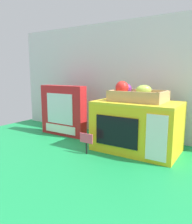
% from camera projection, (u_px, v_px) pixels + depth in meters
% --- Properties ---
extents(ground_plane, '(1.70, 1.70, 0.00)m').
position_uv_depth(ground_plane, '(104.00, 144.00, 1.18)').
color(ground_plane, '#198C47').
rests_on(ground_plane, ground).
extents(display_back_panel, '(1.61, 0.03, 0.68)m').
position_uv_depth(display_back_panel, '(124.00, 80.00, 1.32)').
color(display_back_panel, silver).
rests_on(display_back_panel, ground).
extents(toy_microwave, '(0.40, 0.26, 0.24)m').
position_uv_depth(toy_microwave, '(137.00, 126.00, 1.08)').
color(toy_microwave, yellow).
rests_on(toy_microwave, ground).
extents(food_groups_crate, '(0.26, 0.18, 0.10)m').
position_uv_depth(food_groups_crate, '(136.00, 95.00, 1.08)').
color(food_groups_crate, tan).
rests_on(food_groups_crate, toy_microwave).
extents(cookie_set_box, '(0.31, 0.07, 0.31)m').
position_uv_depth(cookie_set_box, '(63.00, 111.00, 1.35)').
color(cookie_set_box, red).
rests_on(cookie_set_box, ground).
extents(price_sign, '(0.07, 0.01, 0.10)m').
position_uv_depth(price_sign, '(86.00, 140.00, 1.03)').
color(price_sign, black).
rests_on(price_sign, ground).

